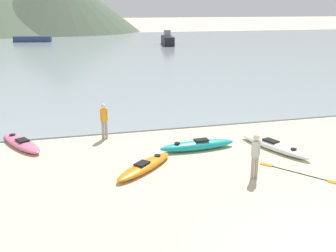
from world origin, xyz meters
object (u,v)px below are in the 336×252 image
object	(u,v)px
kayak_on_sand_5	(198,145)
kayak_on_sand_4	(21,143)
person_near_waterline	(104,119)
moored_boat_0	(33,39)
loose_paddle	(299,173)
kayak_on_sand_3	(274,146)
kayak_on_sand_1	(145,166)
person_near_foreground	(255,154)
moored_boat_1	(168,40)

from	to	relation	value
kayak_on_sand_5	kayak_on_sand_4	bearing A→B (deg)	162.16
kayak_on_sand_5	person_near_waterline	world-z (taller)	person_near_waterline
moored_boat_0	loose_paddle	world-z (taller)	moored_boat_0
kayak_on_sand_3	moored_boat_0	size ratio (longest dim) A/B	0.58
kayak_on_sand_4	kayak_on_sand_5	xyz separation A→B (m)	(6.73, -2.17, 0.04)
moored_boat_0	kayak_on_sand_4	bearing A→B (deg)	-86.92
kayak_on_sand_1	loose_paddle	bearing A→B (deg)	-18.07
kayak_on_sand_3	person_near_foreground	size ratio (longest dim) A/B	2.26
kayak_on_sand_4	moored_boat_0	world-z (taller)	moored_boat_0
kayak_on_sand_3	person_near_foreground	distance (m)	3.12
loose_paddle	person_near_foreground	bearing A→B (deg)	179.10
loose_paddle	kayak_on_sand_5	bearing A→B (deg)	129.85
moored_boat_1	kayak_on_sand_1	bearing A→B (deg)	-105.57
kayak_on_sand_1	kayak_on_sand_5	size ratio (longest dim) A/B	0.83
person_near_waterline	loose_paddle	distance (m)	8.01
loose_paddle	kayak_on_sand_3	bearing A→B (deg)	81.31
kayak_on_sand_5	loose_paddle	bearing A→B (deg)	-50.15
kayak_on_sand_5	kayak_on_sand_1	bearing A→B (deg)	-149.08
kayak_on_sand_5	person_near_foreground	distance (m)	3.24
moored_boat_1	kayak_on_sand_5	bearing A→B (deg)	-103.05
kayak_on_sand_5	person_near_waterline	distance (m)	4.12
moored_boat_1	kayak_on_sand_3	bearing A→B (deg)	-99.14
kayak_on_sand_3	kayak_on_sand_4	distance (m)	10.07
person_near_foreground	moored_boat_0	world-z (taller)	person_near_foreground
kayak_on_sand_3	moored_boat_0	world-z (taller)	moored_boat_0
person_near_waterline	moored_boat_1	world-z (taller)	moored_boat_1
kayak_on_sand_1	moored_boat_1	xyz separation A→B (m)	(12.30, 44.14, 0.67)
moored_boat_1	loose_paddle	xyz separation A→B (m)	(-7.34, -45.75, -0.79)
person_near_foreground	kayak_on_sand_1	bearing A→B (deg)	154.37
kayak_on_sand_1	loose_paddle	world-z (taller)	kayak_on_sand_1
kayak_on_sand_5	person_near_waterline	size ratio (longest dim) A/B	2.03
kayak_on_sand_3	loose_paddle	xyz separation A→B (m)	(-0.35, -2.32, -0.14)
kayak_on_sand_5	person_near_waterline	bearing A→B (deg)	146.19
loose_paddle	person_near_waterline	bearing A→B (deg)	138.10
kayak_on_sand_4	person_near_foreground	size ratio (longest dim) A/B	2.03
kayak_on_sand_1	person_near_foreground	distance (m)	3.75
person_near_foreground	moored_boat_0	bearing A→B (deg)	100.49
kayak_on_sand_3	moored_boat_1	xyz separation A→B (m)	(6.99, 43.43, 0.65)
kayak_on_sand_3	loose_paddle	bearing A→B (deg)	-98.69
person_near_foreground	moored_boat_1	world-z (taller)	moored_boat_1
kayak_on_sand_1	kayak_on_sand_3	world-z (taller)	kayak_on_sand_3
kayak_on_sand_4	moored_boat_1	bearing A→B (deg)	67.70
kayak_on_sand_1	moored_boat_1	size ratio (longest dim) A/B	0.45
kayak_on_sand_1	kayak_on_sand_3	bearing A→B (deg)	7.54
kayak_on_sand_1	moored_boat_0	xyz separation A→B (m)	(-7.07, 54.47, 0.37)
kayak_on_sand_1	kayak_on_sand_5	bearing A→B (deg)	30.92
kayak_on_sand_1	person_near_waterline	size ratio (longest dim) A/B	1.68
person_near_waterline	moored_boat_1	size ratio (longest dim) A/B	0.27
kayak_on_sand_4	moored_boat_1	distance (m)	43.81
kayak_on_sand_3	person_near_foreground	xyz separation A→B (m)	(-1.99, -2.29, 0.71)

